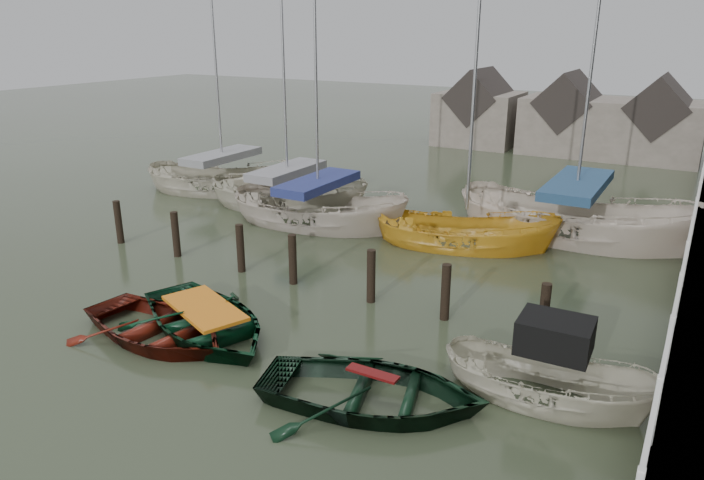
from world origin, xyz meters
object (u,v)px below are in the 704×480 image
Objects in this scene: sailboat_b at (319,224)px; sailboat_e at (224,191)px; motorboat at (546,396)px; rowboat_dkgreen at (372,405)px; sailboat_d at (571,236)px; rowboat_green at (207,334)px; sailboat_c at (465,246)px; rowboat_red at (158,339)px; sailboat_a at (288,207)px.

sailboat_b is 6.31m from sailboat_e.
motorboat is 0.35× the size of sailboat_b.
sailboat_d reaches higher than rowboat_dkgreen.
rowboat_green is 0.42× the size of sailboat_c.
sailboat_c is (3.77, 9.40, 0.02)m from rowboat_red.
sailboat_b is at bearing 80.84° from sailboat_c.
sailboat_b reaches higher than motorboat.
sailboat_a is at bearing 70.18° from sailboat_c.
sailboat_b is 0.83× the size of sailboat_d.
sailboat_e reaches higher than motorboat.
sailboat_b is (-6.87, 8.82, 0.06)m from rowboat_dkgreen.
sailboat_c reaches higher than motorboat.
rowboat_green is at bearing 97.13° from motorboat.
rowboat_dkgreen is 0.37× the size of sailboat_b.
rowboat_red is 0.38× the size of sailboat_a.
sailboat_c is at bearing 28.43° from motorboat.
sailboat_e is (-3.86, 0.77, -0.00)m from sailboat_a.
rowboat_red is 9.04m from sailboat_b.
motorboat is (2.75, 1.75, 0.11)m from rowboat_dkgreen.
motorboat is 8.73m from sailboat_c.
motorboat is at bearing -166.49° from sailboat_d.
sailboat_a is at bearing 104.74° from sailboat_d.
sailboat_e reaches higher than rowboat_dkgreen.
sailboat_a is 0.78× the size of sailboat_d.
sailboat_e is (-15.63, 9.02, -0.05)m from motorboat.
sailboat_a reaches higher than sailboat_e.
sailboat_e is at bearing 69.21° from sailboat_a.
sailboat_d is at bearing -104.74° from sailboat_e.
sailboat_d is (10.16, 1.84, -0.00)m from sailboat_a.
sailboat_a is 2.44m from sailboat_b.
rowboat_red is 1.01× the size of motorboat.
rowboat_green is 9.19m from sailboat_c.
motorboat is (8.16, 1.85, 0.11)m from rowboat_red.
sailboat_c is at bearing -5.47° from rowboat_dkgreen.
sailboat_e is at bearing 34.63° from rowboat_dkgreen.
sailboat_d is (6.55, 11.94, 0.06)m from rowboat_red.
rowboat_dkgreen is (4.61, -0.61, 0.00)m from rowboat_green.
sailboat_c is (2.97, 8.70, 0.02)m from rowboat_green.
sailboat_b is 1.10× the size of sailboat_e.
motorboat is at bearing -164.25° from sailboat_c.
sailboat_a reaches higher than motorboat.
rowboat_green is 4.65m from rowboat_dkgreen.
sailboat_d reaches higher than rowboat_green.
sailboat_c is 0.99× the size of sailboat_e.
sailboat_c is (-4.39, 7.55, -0.09)m from motorboat.
sailboat_b is at bearing 37.93° from rowboat_green.
sailboat_c is 0.76× the size of sailboat_d.
sailboat_a is 10.32m from sailboat_d.
rowboat_green is 0.38× the size of sailboat_b.
rowboat_red is at bearing 153.76° from rowboat_green.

